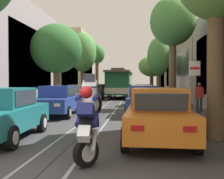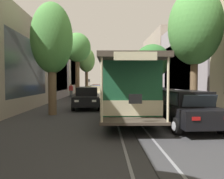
% 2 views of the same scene
% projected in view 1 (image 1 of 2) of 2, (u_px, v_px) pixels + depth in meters
% --- Properties ---
extents(ground_plane, '(160.00, 160.00, 0.00)m').
position_uv_depth(ground_plane, '(116.00, 102.00, 25.00)').
color(ground_plane, '#38383A').
extents(trolley_track_rails, '(1.14, 58.98, 0.01)m').
position_uv_depth(trolley_track_rails, '(118.00, 100.00, 28.09)').
color(trolley_track_rails, gray).
rests_on(trolley_track_rails, ground).
extents(building_facade_left, '(5.75, 50.68, 10.08)m').
position_uv_depth(building_facade_left, '(38.00, 57.00, 30.36)').
color(building_facade_left, gray).
rests_on(building_facade_left, ground).
extents(building_facade_right, '(5.68, 50.68, 9.94)m').
position_uv_depth(building_facade_right, '(212.00, 60.00, 26.27)').
color(building_facade_right, beige).
rests_on(building_facade_right, ground).
extents(parked_car_teal_near_left, '(2.14, 4.42, 1.58)m').
position_uv_depth(parked_car_teal_near_left, '(1.00, 113.00, 8.49)').
color(parked_car_teal_near_left, '#196B70').
rests_on(parked_car_teal_near_left, ground).
extents(parked_car_blue_second_left, '(2.10, 4.40, 1.58)m').
position_uv_depth(parked_car_blue_second_left, '(57.00, 101.00, 14.55)').
color(parked_car_blue_second_left, '#233D93').
rests_on(parked_car_blue_second_left, ground).
extents(parked_car_grey_mid_left, '(2.15, 4.42, 1.58)m').
position_uv_depth(parked_car_grey_mid_left, '(80.00, 95.00, 21.12)').
color(parked_car_grey_mid_left, slate).
rests_on(parked_car_grey_mid_left, ground).
extents(parked_car_black_fourth_left, '(2.00, 4.36, 1.58)m').
position_uv_depth(parked_car_black_fourth_left, '(93.00, 92.00, 27.35)').
color(parked_car_black_fourth_left, black).
rests_on(parked_car_black_fourth_left, ground).
extents(parked_car_black_fifth_left, '(2.13, 4.42, 1.58)m').
position_uv_depth(parked_car_black_fifth_left, '(102.00, 90.00, 33.96)').
color(parked_car_black_fifth_left, black).
rests_on(parked_car_black_fifth_left, ground).
extents(parked_car_orange_near_right, '(2.09, 4.40, 1.58)m').
position_uv_depth(parked_car_orange_near_right, '(158.00, 115.00, 8.05)').
color(parked_car_orange_near_right, orange).
rests_on(parked_car_orange_near_right, ground).
extents(parked_car_blue_second_right, '(2.06, 4.39, 1.58)m').
position_uv_depth(parked_car_blue_second_right, '(144.00, 100.00, 14.86)').
color(parked_car_blue_second_right, '#233D93').
rests_on(parked_car_blue_second_right, ground).
extents(parked_car_beige_mid_right, '(2.10, 4.40, 1.58)m').
position_uv_depth(parked_car_beige_mid_right, '(142.00, 95.00, 20.91)').
color(parked_car_beige_mid_right, '#C1B28E').
rests_on(parked_car_beige_mid_right, ground).
extents(parked_car_black_fourth_right, '(2.11, 4.41, 1.58)m').
position_uv_depth(parked_car_black_fourth_right, '(142.00, 92.00, 27.08)').
color(parked_car_black_fourth_right, black).
rests_on(parked_car_black_fourth_right, ground).
extents(street_tree_kerb_left_second, '(3.83, 3.68, 6.12)m').
position_uv_depth(street_tree_kerb_left_second, '(56.00, 49.00, 20.56)').
color(street_tree_kerb_left_second, brown).
rests_on(street_tree_kerb_left_second, ground).
extents(street_tree_kerb_left_mid, '(3.02, 3.24, 7.40)m').
position_uv_depth(street_tree_kerb_left_mid, '(83.00, 53.00, 30.96)').
color(street_tree_kerb_left_mid, brown).
rests_on(street_tree_kerb_left_mid, ground).
extents(street_tree_kerb_left_fourth, '(2.33, 2.44, 7.54)m').
position_uv_depth(street_tree_kerb_left_fourth, '(97.00, 56.00, 41.75)').
color(street_tree_kerb_left_fourth, brown).
rests_on(street_tree_kerb_left_fourth, ground).
extents(street_tree_kerb_right_second, '(3.08, 2.54, 7.59)m').
position_uv_depth(street_tree_kerb_right_second, '(173.00, 23.00, 18.68)').
color(street_tree_kerb_right_second, brown).
rests_on(street_tree_kerb_right_second, ground).
extents(street_tree_kerb_right_mid, '(2.48, 2.06, 6.69)m').
position_uv_depth(street_tree_kerb_right_mid, '(159.00, 57.00, 29.78)').
color(street_tree_kerb_right_mid, brown).
rests_on(street_tree_kerb_right_mid, ground).
extents(street_tree_kerb_right_fourth, '(3.93, 3.47, 5.79)m').
position_uv_depth(street_tree_kerb_right_fourth, '(152.00, 66.00, 40.89)').
color(street_tree_kerb_right_fourth, '#4C3826').
rests_on(street_tree_kerb_right_fourth, ground).
extents(cable_car_trolley, '(2.74, 9.16, 3.28)m').
position_uv_depth(cable_car_trolley, '(120.00, 84.00, 30.96)').
color(cable_car_trolley, '#1E5B38').
rests_on(cable_car_trolley, ground).
extents(motorcycle_with_rider, '(0.50, 1.78, 1.94)m').
position_uv_depth(motorcycle_with_rider, '(88.00, 116.00, 5.96)').
color(motorcycle_with_rider, black).
rests_on(motorcycle_with_rider, ground).
extents(pedestrian_on_left_pavement, '(0.55, 0.25, 1.75)m').
position_uv_depth(pedestrian_on_left_pavement, '(199.00, 96.00, 16.04)').
color(pedestrian_on_left_pavement, '#282D38').
rests_on(pedestrian_on_left_pavement, ground).
extents(street_sign_post, '(0.36, 0.07, 2.52)m').
position_uv_depth(street_sign_post, '(195.00, 88.00, 9.10)').
color(street_sign_post, slate).
rests_on(street_sign_post, ground).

